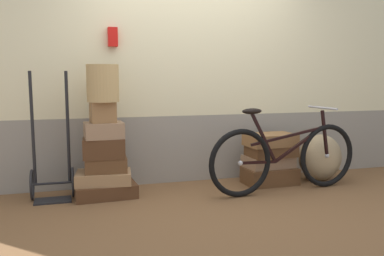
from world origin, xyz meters
TOP-DOWN VIEW (x-y plane):
  - ground at (0.00, 0.00)m, footprint 8.47×5.20m
  - station_building at (0.01, 0.85)m, footprint 6.47×0.74m
  - suitcase_0 at (-1.02, 0.40)m, footprint 0.64×0.48m
  - suitcase_1 at (-1.03, 0.39)m, footprint 0.59×0.44m
  - suitcase_2 at (-1.00, 0.40)m, footprint 0.43×0.35m
  - suitcase_3 at (-1.02, 0.40)m, footprint 0.43×0.35m
  - suitcase_4 at (-1.02, 0.38)m, footprint 0.39×0.32m
  - suitcase_5 at (-1.02, 0.38)m, footprint 0.26×0.21m
  - suitcase_6 at (0.83, 0.37)m, footprint 0.59×0.38m
  - suitcase_7 at (0.82, 0.41)m, footprint 0.56×0.39m
  - suitcase_8 at (0.84, 0.38)m, footprint 0.53×0.36m
  - suitcase_9 at (0.83, 0.37)m, footprint 0.57×0.39m
  - wicker_basket at (-1.02, 0.38)m, footprint 0.32×0.32m
  - luggage_trolley at (-1.53, 0.46)m, footprint 0.42×0.37m
  - burlap_sack at (1.46, 0.35)m, footprint 0.51×0.43m
  - bicycle at (0.83, 0.03)m, footprint 1.78×0.46m

SIDE VIEW (x-z plane):
  - ground at x=0.00m, z-range -0.06..0.00m
  - suitcase_0 at x=-1.02m, z-range 0.00..0.14m
  - suitcase_6 at x=0.83m, z-range 0.00..0.19m
  - suitcase_1 at x=-1.03m, z-range 0.14..0.26m
  - suitcase_7 at x=0.82m, z-range 0.19..0.32m
  - burlap_sack at x=1.46m, z-range 0.00..0.54m
  - luggage_trolley at x=-1.53m, z-range -0.35..0.92m
  - suitcase_2 at x=-1.00m, z-range 0.26..0.40m
  - bicycle at x=0.83m, z-range -0.08..0.82m
  - suitcase_8 at x=0.84m, z-range 0.32..0.44m
  - suitcase_3 at x=-1.02m, z-range 0.40..0.60m
  - suitcase_9 at x=0.83m, z-range 0.44..0.58m
  - suitcase_4 at x=-1.02m, z-range 0.60..0.76m
  - suitcase_5 at x=-1.02m, z-range 0.76..0.97m
  - wicker_basket at x=-1.02m, z-range 0.97..1.34m
  - station_building at x=0.01m, z-range 0.00..2.65m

